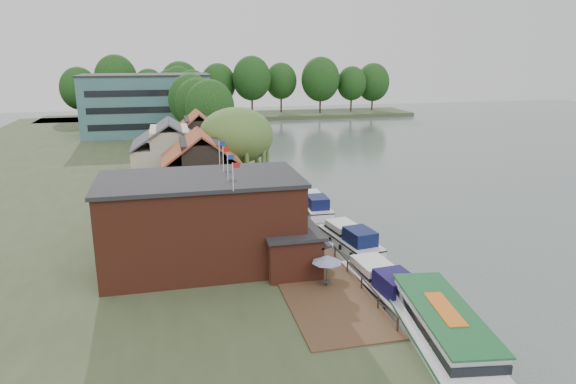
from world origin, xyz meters
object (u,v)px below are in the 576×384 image
cottage_a (201,172)px  pub (227,220)px  umbrella_3 (302,229)px  umbrella_5 (287,208)px  willow (237,152)px  umbrella_4 (292,219)px  tour_boat (447,337)px  cottage_b (171,155)px  umbrella_2 (308,243)px  hotel_block (147,105)px  cruiser_2 (314,202)px  cruiser_0 (383,280)px  swan (381,310)px  umbrella_1 (321,252)px  umbrella_0 (327,271)px  cruiser_1 (350,236)px  cottage_c (199,142)px  cruiser_3 (290,183)px

cottage_a → pub: bearing=-86.2°
umbrella_3 → umbrella_5: bearing=88.0°
willow → umbrella_4: willow is taller
willow → tour_boat: (7.35, -35.02, -4.68)m
cottage_b → umbrella_2: bearing=-67.5°
hotel_block → cruiser_2: size_ratio=2.71×
umbrella_2 → cruiser_2: (4.89, 15.28, -1.16)m
hotel_block → cruiser_2: bearing=-70.9°
willow → umbrella_4: (3.20, -14.03, -3.93)m
umbrella_3 → cruiser_0: 10.05m
cottage_b → umbrella_2: cottage_b is taller
cottage_b → umbrella_5: size_ratio=4.04×
pub → umbrella_4: pub is taller
cruiser_0 → swan: (-1.12, -2.43, -1.02)m
cruiser_2 → tour_boat: 29.86m
umbrella_3 → umbrella_5: 6.80m
willow → umbrella_1: size_ratio=4.39×
cruiser_2 → umbrella_1: bearing=-102.2°
willow → umbrella_0: willow is taller
umbrella_1 → cottage_b: bearing=111.7°
cottage_b → willow: 9.07m
cottage_b → umbrella_0: cottage_b is taller
umbrella_5 → cruiser_1: size_ratio=0.25×
cottage_c → cruiser_0: size_ratio=0.84×
cruiser_1 → tour_boat: size_ratio=0.68×
cottage_a → umbrella_1: (7.99, -17.57, -2.96)m
cottage_c → tour_boat: cottage_c is taller
cottage_c → cruiser_1: cottage_c is taller
umbrella_1 → cruiser_1: bearing=52.3°
cruiser_1 → umbrella_5: bearing=116.3°
umbrella_1 → swan: bearing=-68.0°
cottage_a → umbrella_2: cottage_a is taller
umbrella_5 → cruiser_3: (3.65, 14.27, -1.14)m
cottage_a → cruiser_3: bearing=37.3°
cruiser_3 → cruiser_0: bearing=-77.1°
cottage_a → umbrella_3: size_ratio=3.62×
umbrella_5 → swan: size_ratio=5.40×
cottage_b → umbrella_0: size_ratio=4.04×
umbrella_4 → pub: bearing=-138.3°
cruiser_2 → tour_boat: tour_boat is taller
hotel_block → umbrella_1: hotel_block is taller
cottage_c → willow: willow is taller
umbrella_2 → umbrella_4: 6.43m
cottage_b → cruiser_1: cottage_b is taller
hotel_block → umbrella_4: (14.70, -65.03, -4.86)m
pub → hotel_block: 71.49m
umbrella_2 → tour_boat: size_ratio=0.17×
pub → umbrella_3: (6.93, 2.95, -2.36)m
cruiser_3 → tour_boat: (0.04, -39.03, 0.38)m
pub → umbrella_5: size_ratio=8.42×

